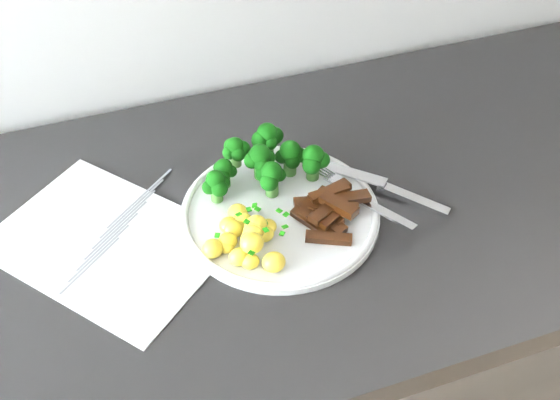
{
  "coord_description": "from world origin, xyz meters",
  "views": [
    {
      "loc": [
        -0.08,
        1.1,
        1.5
      ],
      "look_at": [
        0.12,
        1.68,
        0.9
      ],
      "focal_mm": 42.51,
      "sensor_mm": 36.0,
      "label": 1
    }
  ],
  "objects_px": {
    "broccoli": "(265,160)",
    "fork": "(362,198)",
    "potatoes": "(246,237)",
    "beef_strips": "(327,208)",
    "plate": "(280,212)",
    "knife": "(394,191)",
    "recipe_paper": "(108,242)",
    "counter": "(232,396)"
  },
  "relations": [
    {
      "from": "potatoes",
      "to": "beef_strips",
      "type": "height_order",
      "value": "potatoes"
    },
    {
      "from": "broccoli",
      "to": "fork",
      "type": "relative_size",
      "value": 1.07
    },
    {
      "from": "potatoes",
      "to": "beef_strips",
      "type": "relative_size",
      "value": 1.05
    },
    {
      "from": "counter",
      "to": "recipe_paper",
      "type": "relative_size",
      "value": 6.63
    },
    {
      "from": "potatoes",
      "to": "beef_strips",
      "type": "distance_m",
      "value": 0.12
    },
    {
      "from": "broccoli",
      "to": "potatoes",
      "type": "distance_m",
      "value": 0.13
    },
    {
      "from": "broccoli",
      "to": "fork",
      "type": "distance_m",
      "value": 0.14
    },
    {
      "from": "recipe_paper",
      "to": "knife",
      "type": "bearing_deg",
      "value": -6.27
    },
    {
      "from": "recipe_paper",
      "to": "knife",
      "type": "xyz_separation_m",
      "value": [
        0.38,
        -0.04,
        0.01
      ]
    },
    {
      "from": "plate",
      "to": "broccoli",
      "type": "bearing_deg",
      "value": 89.43
    },
    {
      "from": "recipe_paper",
      "to": "broccoli",
      "type": "distance_m",
      "value": 0.23
    },
    {
      "from": "plate",
      "to": "beef_strips",
      "type": "bearing_deg",
      "value": -23.82
    },
    {
      "from": "beef_strips",
      "to": "fork",
      "type": "height_order",
      "value": "beef_strips"
    },
    {
      "from": "plate",
      "to": "broccoli",
      "type": "xyz_separation_m",
      "value": [
        0.0,
        0.06,
        0.04
      ]
    },
    {
      "from": "counter",
      "to": "knife",
      "type": "distance_m",
      "value": 0.51
    },
    {
      "from": "counter",
      "to": "plate",
      "type": "bearing_deg",
      "value": -3.57
    },
    {
      "from": "potatoes",
      "to": "knife",
      "type": "distance_m",
      "value": 0.22
    },
    {
      "from": "knife",
      "to": "plate",
      "type": "bearing_deg",
      "value": 174.67
    },
    {
      "from": "broccoli",
      "to": "knife",
      "type": "relative_size",
      "value": 1.06
    },
    {
      "from": "beef_strips",
      "to": "potatoes",
      "type": "bearing_deg",
      "value": -171.06
    },
    {
      "from": "plate",
      "to": "beef_strips",
      "type": "height_order",
      "value": "beef_strips"
    },
    {
      "from": "counter",
      "to": "plate",
      "type": "distance_m",
      "value": 0.45
    },
    {
      "from": "potatoes",
      "to": "beef_strips",
      "type": "xyz_separation_m",
      "value": [
        0.12,
        0.02,
        -0.01
      ]
    },
    {
      "from": "fork",
      "to": "potatoes",
      "type": "bearing_deg",
      "value": -172.47
    },
    {
      "from": "plate",
      "to": "potatoes",
      "type": "distance_m",
      "value": 0.08
    },
    {
      "from": "counter",
      "to": "knife",
      "type": "relative_size",
      "value": 13.79
    },
    {
      "from": "plate",
      "to": "knife",
      "type": "distance_m",
      "value": 0.16
    },
    {
      "from": "counter",
      "to": "knife",
      "type": "bearing_deg",
      "value": -4.71
    },
    {
      "from": "counter",
      "to": "knife",
      "type": "xyz_separation_m",
      "value": [
        0.25,
        -0.02,
        0.44
      ]
    },
    {
      "from": "fork",
      "to": "recipe_paper",
      "type": "bearing_deg",
      "value": 171.73
    },
    {
      "from": "counter",
      "to": "potatoes",
      "type": "bearing_deg",
      "value": -60.68
    },
    {
      "from": "broccoli",
      "to": "beef_strips",
      "type": "relative_size",
      "value": 1.56
    },
    {
      "from": "potatoes",
      "to": "beef_strips",
      "type": "bearing_deg",
      "value": 8.94
    },
    {
      "from": "counter",
      "to": "recipe_paper",
      "type": "height_order",
      "value": "recipe_paper"
    },
    {
      "from": "recipe_paper",
      "to": "potatoes",
      "type": "distance_m",
      "value": 0.18
    },
    {
      "from": "broccoli",
      "to": "beef_strips",
      "type": "xyz_separation_m",
      "value": [
        0.06,
        -0.09,
        -0.03
      ]
    },
    {
      "from": "counter",
      "to": "broccoli",
      "type": "relative_size",
      "value": 12.97
    },
    {
      "from": "broccoli",
      "to": "recipe_paper",
      "type": "bearing_deg",
      "value": -170.45
    },
    {
      "from": "recipe_paper",
      "to": "potatoes",
      "type": "relative_size",
      "value": 2.9
    },
    {
      "from": "counter",
      "to": "fork",
      "type": "relative_size",
      "value": 13.83
    },
    {
      "from": "potatoes",
      "to": "fork",
      "type": "height_order",
      "value": "potatoes"
    },
    {
      "from": "potatoes",
      "to": "fork",
      "type": "distance_m",
      "value": 0.17
    }
  ]
}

